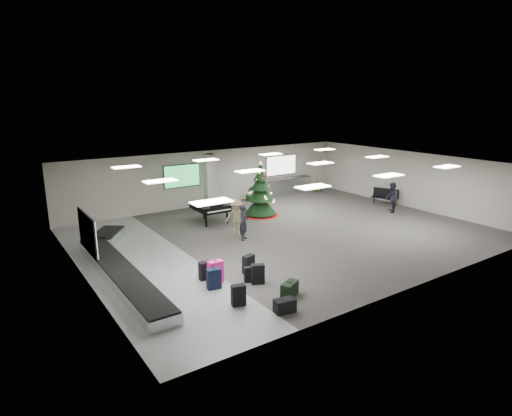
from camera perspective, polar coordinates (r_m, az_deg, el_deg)
ground at (r=20.04m, az=4.01°, el=-3.41°), size 18.00×18.00×0.00m
room_envelope at (r=19.75m, az=2.06°, el=3.34°), size 18.02×14.02×3.21m
baggage_carousel at (r=16.51m, az=-17.94°, el=-7.31°), size 2.28×9.71×0.43m
service_counter at (r=27.96m, az=3.71°, el=2.90°), size 4.05×0.65×1.08m
suitcase_0 at (r=13.24m, az=-2.36°, el=-11.55°), size 0.47×0.33×0.68m
suitcase_1 at (r=14.67m, az=0.24°, el=-8.79°), size 0.50×0.40×0.71m
pink_suitcase at (r=14.77m, az=-5.42°, el=-8.48°), size 0.52×0.32×0.82m
suitcase_3 at (r=15.53m, az=-1.01°, el=-7.48°), size 0.50×0.37×0.69m
navy_suitcase at (r=14.36m, az=-5.65°, el=-9.37°), size 0.49×0.33×0.72m
green_duffel at (r=13.91m, az=4.50°, el=-10.72°), size 0.76×0.60×0.48m
suitcase_7 at (r=14.83m, az=-0.85°, el=-8.83°), size 0.42×0.31×0.56m
suitcase_8 at (r=15.10m, az=-6.76°, el=-8.29°), size 0.45×0.27×0.67m
black_duffel at (r=12.93m, az=3.85°, el=-12.87°), size 0.68×0.44×0.43m
christmas_tree at (r=22.89m, az=0.59°, el=1.52°), size 2.08×2.08×2.96m
grand_piano at (r=21.73m, az=-6.06°, el=0.14°), size 1.54×1.95×1.11m
bench at (r=26.41m, az=16.93°, el=1.59°), size 1.10×1.58×0.96m
traveler_a at (r=18.94m, az=-1.64°, el=-1.93°), size 0.68×0.68×1.59m
traveler_b at (r=19.64m, az=-2.61°, el=-1.22°), size 1.24×1.12×1.67m
traveler_bench at (r=24.61m, az=17.64°, el=1.33°), size 1.03×1.01×1.67m
potted_plant_left at (r=26.25m, az=-1.01°, el=1.89°), size 0.60×0.59×0.85m
potted_plant_right at (r=29.03m, az=8.36°, el=2.84°), size 0.47×0.47×0.74m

